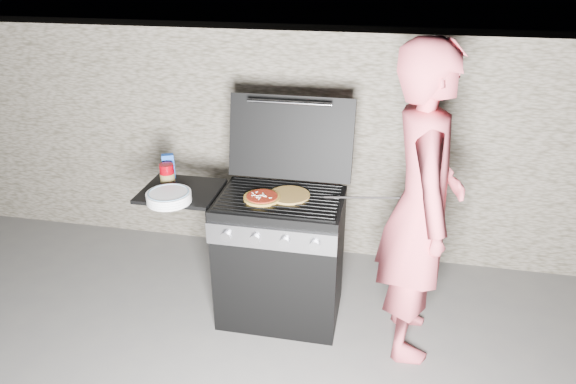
% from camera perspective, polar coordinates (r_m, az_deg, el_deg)
% --- Properties ---
extents(ground, '(50.00, 50.00, 0.00)m').
position_cam_1_polar(ground, '(3.74, -0.77, -13.14)').
color(ground, '#535150').
extents(stone_wall, '(8.00, 0.35, 1.80)m').
position_cam_1_polar(stone_wall, '(4.20, 2.13, 5.56)').
color(stone_wall, gray).
rests_on(stone_wall, ground).
extents(gas_grill, '(1.34, 0.79, 0.91)m').
position_cam_1_polar(gas_grill, '(3.53, -4.82, -6.83)').
color(gas_grill, black).
rests_on(gas_grill, ground).
extents(pizza_topped, '(0.24, 0.24, 0.03)m').
position_cam_1_polar(pizza_topped, '(3.22, -2.90, -0.57)').
color(pizza_topped, tan).
rests_on(pizza_topped, gas_grill).
extents(pizza_plain, '(0.35, 0.35, 0.01)m').
position_cam_1_polar(pizza_plain, '(3.26, 0.15, -0.35)').
color(pizza_plain, tan).
rests_on(pizza_plain, gas_grill).
extents(sauce_jar, '(0.10, 0.10, 0.15)m').
position_cam_1_polar(sauce_jar, '(3.50, -13.28, 1.91)').
color(sauce_jar, '#7C0009').
rests_on(sauce_jar, gas_grill).
extents(blue_carton, '(0.09, 0.08, 0.17)m').
position_cam_1_polar(blue_carton, '(3.60, -13.13, 2.80)').
color(blue_carton, '#1847B3').
rests_on(blue_carton, gas_grill).
extents(plate_stack, '(0.35, 0.35, 0.06)m').
position_cam_1_polar(plate_stack, '(3.28, -13.09, -0.56)').
color(plate_stack, white).
rests_on(plate_stack, gas_grill).
extents(person, '(0.52, 0.74, 1.94)m').
position_cam_1_polar(person, '(3.09, 14.57, -1.66)').
color(person, '#D9525F').
rests_on(person, ground).
extents(tongs, '(0.49, 0.11, 0.10)m').
position_cam_1_polar(tongs, '(3.17, 8.30, -0.53)').
color(tongs, black).
rests_on(tongs, gas_grill).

